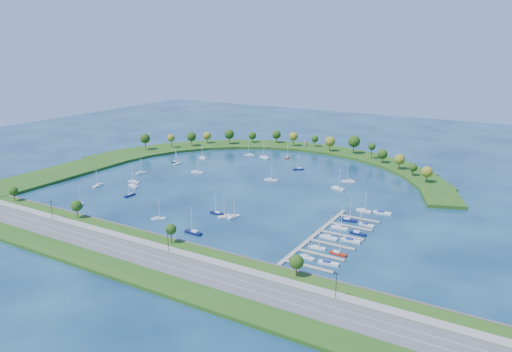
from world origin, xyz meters
The scene contains 40 objects.
ground centered at (0.00, 0.00, 0.00)m, with size 700.00×700.00×0.00m, color #061A3C.
south_shoreline centered at (0.03, -122.88, 1.00)m, with size 420.00×43.10×11.60m.
breakwater centered at (-46.33, 48.72, 0.99)m, with size 286.74×247.64×2.00m.
breakwater_trees centered at (-15.54, 89.01, 10.41)m, with size 237.97×93.79×15.37m.
harbor_tower centered at (-11.02, 118.71, 4.28)m, with size 2.60×2.60×4.45m.
dock_system centered at (85.30, -61.00, 0.35)m, with size 24.28×82.00×1.60m.
moored_boat_0 centered at (25.98, -62.93, 0.93)m, with size 7.63×7.96×12.66m.
moored_boat_1 centered at (-3.69, -84.05, 0.88)m, with size 6.87×6.88×11.16m.
moored_boat_2 centered at (-57.90, -90.04, 0.86)m, with size 6.24×6.57×10.41m.
moored_boat_3 centered at (-23.20, 66.70, 0.98)m, with size 10.12×5.96×14.37m.
moored_boat_4 centered at (29.83, -60.99, 0.89)m, with size 4.26×7.96×11.27m.
moored_boat_5 centered at (59.90, 16.86, 0.95)m, with size 9.49×4.89×13.43m.
moored_boat_6 centered at (18.47, -60.94, 0.90)m, with size 8.07×2.65×11.70m.
moored_boat_7 centered at (-66.10, 39.87, 0.89)m, with size 8.09×4.43×11.45m.
moored_boat_8 centered at (60.08, 35.50, 0.94)m, with size 9.07×6.10×13.05m.
moored_boat_9 centered at (-75.95, 16.81, 0.89)m, with size 8.14×4.13×11.52m.
moored_boat_10 centered at (24.71, -90.00, 0.97)m, with size 9.52×2.91×13.90m.
moored_boat_11 centered at (-58.67, -46.86, 0.92)m, with size 8.89×4.37×12.59m.
moored_boat_12 centered at (-65.41, -39.07, 0.91)m, with size 8.45×3.28×12.11m.
moored_boat_13 centered at (-7.12, 76.59, 0.88)m, with size 4.55×7.84×11.13m.
moored_boat_14 centered at (-77.34, -20.05, 0.88)m, with size 4.71×7.66×10.91m.
moored_boat_15 centered at (-46.65, -61.89, 0.89)m, with size 2.33×7.89×11.54m.
moored_boat_16 centered at (-43.21, 1.85, 0.93)m, with size 8.96×5.43×12.74m.
moored_boat_17 centered at (-72.02, 14.88, 0.85)m, with size 3.11×6.95×9.87m.
moored_boat_18 centered at (12.74, 11.70, 0.94)m, with size 9.18×5.64×13.07m.
moored_boat_19 centered at (16.79, 47.67, 0.90)m, with size 7.81×6.52×11.78m.
moored_boat_20 centered at (-38.32, 67.71, 0.92)m, with size 8.54×6.47×12.55m.
moored_boat_21 centered at (-79.70, -57.58, 0.90)m, with size 2.96×8.27×11.91m.
docked_boat_0 centered at (85.54, -86.84, 0.86)m, with size 7.25×2.88×10.37m.
docked_boat_1 centered at (95.97, -87.55, 0.67)m, with size 9.21×3.66×1.83m.
docked_boat_2 centered at (85.53, -75.01, 0.88)m, with size 7.67×3.06×10.96m.
docked_boat_3 centered at (96.02, -76.22, 0.90)m, with size 8.26×2.96×11.90m.
docked_boat_4 centered at (85.51, -61.27, 0.93)m, with size 8.66×2.58×12.67m.
docked_boat_5 centered at (95.96, -59.35, 0.70)m, with size 9.46×3.09×1.91m.
docked_boat_6 centered at (85.51, -46.78, 0.93)m, with size 8.78×2.93×12.71m.
docked_boat_7 centered at (96.02, -49.03, 0.91)m, with size 8.51×3.06×12.25m.
docked_boat_8 centered at (85.51, -33.95, 0.93)m, with size 8.99×3.68×12.83m.
docked_boat_9 centered at (95.98, -35.55, 0.61)m, with size 8.39×3.21×1.67m.
docked_boat_10 centered at (87.91, -15.67, 0.93)m, with size 8.70×2.77×12.65m.
docked_boat_11 centered at (97.86, -13.81, 0.73)m, with size 10.01×3.91×1.99m.
Camera 1 is at (164.98, -265.92, 93.47)m, focal length 33.64 mm.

